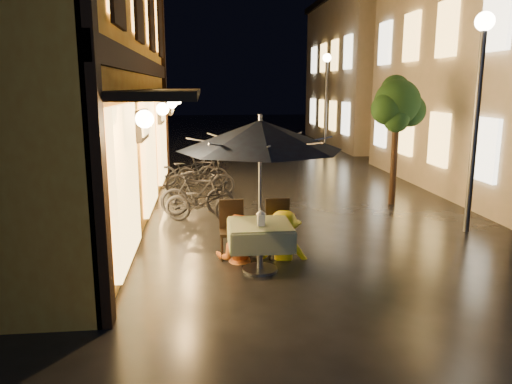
{
  "coord_description": "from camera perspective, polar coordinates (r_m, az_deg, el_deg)",
  "views": [
    {
      "loc": [
        -2.24,
        -7.18,
        2.86
      ],
      "look_at": [
        -1.39,
        0.87,
        1.15
      ],
      "focal_mm": 35.0,
      "sensor_mm": 36.0,
      "label": 1
    }
  ],
  "objects": [
    {
      "name": "bicycle_3",
      "position": [
        14.51,
        -6.15,
        2.31
      ],
      "size": [
        1.55,
        0.64,
        0.91
      ],
      "primitive_type": "imported",
      "rotation": [
        0.0,
        0.0,
        1.42
      ],
      "color": "black",
      "rests_on": "ground"
    },
    {
      "name": "ground",
      "position": [
        8.05,
        10.67,
        -9.1
      ],
      "size": [
        90.0,
        90.0,
        0.0
      ],
      "primitive_type": "plane",
      "color": "black",
      "rests_on": "ground"
    },
    {
      "name": "west_building",
      "position": [
        11.74,
        -24.15,
        15.08
      ],
      "size": [
        5.9,
        11.4,
        7.4
      ],
      "color": "orange",
      "rests_on": "ground"
    },
    {
      "name": "streetlamp_near",
      "position": [
        10.58,
        24.15,
        11.22
      ],
      "size": [
        0.36,
        0.36,
        4.23
      ],
      "color": "#59595E",
      "rests_on": "ground"
    },
    {
      "name": "east_building_far",
      "position": [
        27.01,
        15.5,
        13.21
      ],
      "size": [
        7.3,
        10.3,
        7.3
      ],
      "color": "#C2AD9C",
      "rests_on": "ground"
    },
    {
      "name": "person_yellow",
      "position": [
        8.39,
        3.22,
        -2.3
      ],
      "size": [
        1.13,
        0.78,
        1.6
      ],
      "primitive_type": "imported",
      "rotation": [
        0.0,
        0.0,
        2.95
      ],
      "color": "yellow",
      "rests_on": "ground"
    },
    {
      "name": "cafe_chair_left",
      "position": [
        8.53,
        -2.78,
        -3.9
      ],
      "size": [
        0.42,
        0.42,
        0.97
      ],
      "color": "black",
      "rests_on": "ground"
    },
    {
      "name": "bicycle_4",
      "position": [
        14.65,
        -7.88,
        2.46
      ],
      "size": [
        1.84,
        0.68,
        0.96
      ],
      "primitive_type": "imported",
      "rotation": [
        0.0,
        0.0,
        1.55
      ],
      "color": "black",
      "rests_on": "ground"
    },
    {
      "name": "bicycle_0",
      "position": [
        10.72,
        -6.11,
        -1.16
      ],
      "size": [
        1.79,
        1.11,
        0.89
      ],
      "primitive_type": "imported",
      "rotation": [
        0.0,
        0.0,
        1.24
      ],
      "color": "black",
      "rests_on": "ground"
    },
    {
      "name": "table_lantern",
      "position": [
        7.62,
        0.58,
        -2.84
      ],
      "size": [
        0.16,
        0.16,
        0.25
      ],
      "color": "white",
      "rests_on": "cafe_table"
    },
    {
      "name": "bicycle_1",
      "position": [
        11.28,
        -6.74,
        -0.26
      ],
      "size": [
        1.67,
        0.54,
        0.99
      ],
      "primitive_type": "imported",
      "rotation": [
        0.0,
        0.0,
        1.52
      ],
      "color": "black",
      "rests_on": "ground"
    },
    {
      "name": "streetlamp_far",
      "position": [
        21.82,
        8.02,
        11.97
      ],
      "size": [
        0.36,
        0.36,
        4.23
      ],
      "color": "#59595E",
      "rests_on": "ground"
    },
    {
      "name": "cafe_chair_right",
      "position": [
        8.61,
        2.56,
        -3.74
      ],
      "size": [
        0.42,
        0.42,
        0.97
      ],
      "color": "black",
      "rests_on": "ground"
    },
    {
      "name": "patio_umbrella",
      "position": [
        7.54,
        0.48,
        6.5
      ],
      "size": [
        2.54,
        2.54,
        2.46
      ],
      "color": "#59595E",
      "rests_on": "ground"
    },
    {
      "name": "person_orange",
      "position": [
        8.28,
        -2.17,
        -2.7
      ],
      "size": [
        0.83,
        0.69,
        1.54
      ],
      "primitive_type": "imported",
      "rotation": [
        0.0,
        0.0,
        2.99
      ],
      "color": "#CB682A",
      "rests_on": "ground"
    },
    {
      "name": "street_tree",
      "position": [
        12.6,
        15.87,
        9.48
      ],
      "size": [
        1.43,
        1.2,
        3.15
      ],
      "color": "black",
      "rests_on": "ground"
    },
    {
      "name": "bicycle_2",
      "position": [
        13.24,
        -6.39,
        1.48
      ],
      "size": [
        1.83,
        0.69,
        0.95
      ],
      "primitive_type": "imported",
      "rotation": [
        0.0,
        0.0,
        1.6
      ],
      "color": "black",
      "rests_on": "ground"
    },
    {
      "name": "cafe_table",
      "position": [
        7.84,
        0.46,
        -4.93
      ],
      "size": [
        0.99,
        0.99,
        0.78
      ],
      "color": "#59595E",
      "rests_on": "ground"
    }
  ]
}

